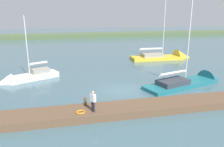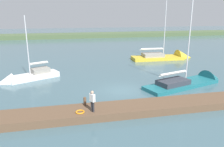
{
  "view_description": "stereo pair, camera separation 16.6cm",
  "coord_description": "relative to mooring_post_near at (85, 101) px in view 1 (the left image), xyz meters",
  "views": [
    {
      "loc": [
        5.61,
        20.14,
        7.49
      ],
      "look_at": [
        1.08,
        0.16,
        1.88
      ],
      "focal_mm": 35.34,
      "sensor_mm": 36.0,
      "label": 1
    },
    {
      "loc": [
        5.45,
        20.17,
        7.49
      ],
      "look_at": [
        1.08,
        0.16,
        1.88
      ],
      "focal_mm": 35.34,
      "sensor_mm": 36.0,
      "label": 2
    }
  ],
  "objects": [
    {
      "name": "person_on_dock",
      "position": [
        -0.43,
        1.35,
        0.6
      ],
      "size": [
        0.41,
        0.54,
        1.6
      ],
      "rotation": [
        0.0,
        0.0,
        3.69
      ],
      "color": "#28282D",
      "rests_on": "dock_pier"
    },
    {
      "name": "far_shoreline",
      "position": [
        -4.12,
        -56.24,
        -0.9
      ],
      "size": [
        180.0,
        8.0,
        2.4
      ],
      "primitive_type": "cube",
      "color": "#4C603D",
      "rests_on": "ground_plane"
    },
    {
      "name": "sailboat_behind_pier",
      "position": [
        -15.96,
        -17.72,
        -0.69
      ],
      "size": [
        10.48,
        3.18,
        10.75
      ],
      "rotation": [
        0.0,
        0.0,
        3.11
      ],
      "color": "gold",
      "rests_on": "ground_plane"
    },
    {
      "name": "mooring_post_near",
      "position": [
        0.0,
        0.0,
        0.0
      ],
      "size": [
        0.22,
        0.22,
        0.62
      ],
      "primitive_type": "cylinder",
      "color": "brown",
      "rests_on": "dock_pier"
    },
    {
      "name": "sailboat_outer_mooring",
      "position": [
        -12.41,
        -4.69,
        -0.8
      ],
      "size": [
        10.79,
        5.53,
        12.62
      ],
      "rotation": [
        0.0,
        0.0,
        3.45
      ],
      "color": "#1E6B75",
      "rests_on": "ground_plane"
    },
    {
      "name": "dock_pier",
      "position": [
        -4.12,
        0.84,
        -0.6
      ],
      "size": [
        27.45,
        2.4,
        0.59
      ],
      "primitive_type": "cube",
      "color": "brown",
      "rests_on": "ground_plane"
    },
    {
      "name": "sailboat_near_dock",
      "position": [
        5.88,
        -9.92,
        -0.68
      ],
      "size": [
        7.02,
        4.76,
        8.12
      ],
      "rotation": [
        0.0,
        0.0,
        0.46
      ],
      "color": "white",
      "rests_on": "ground_plane"
    },
    {
      "name": "life_ring_buoy",
      "position": [
        0.48,
        1.32,
        -0.26
      ],
      "size": [
        0.66,
        0.66,
        0.1
      ],
      "primitive_type": "torus",
      "color": "orange",
      "rests_on": "dock_pier"
    },
    {
      "name": "ground_plane",
      "position": [
        -4.12,
        -4.16,
        -0.9
      ],
      "size": [
        200.0,
        200.0,
        0.0
      ],
      "primitive_type": "plane",
      "color": "#42606B"
    }
  ]
}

